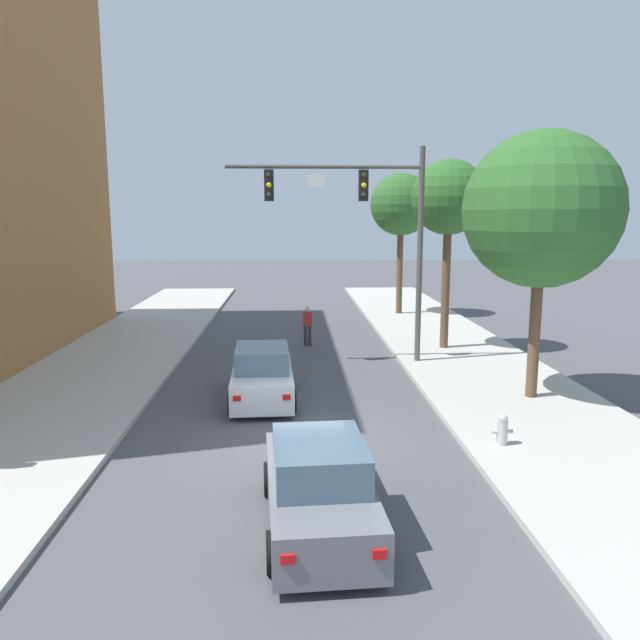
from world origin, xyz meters
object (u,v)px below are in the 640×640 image
(traffic_signal_mast, at_px, (365,214))
(car_following_grey, at_px, (319,488))
(pedestrian_crossing_road, at_px, (308,324))
(car_lead_white, at_px, (262,375))
(street_tree_second, at_px, (449,199))
(street_tree_third, at_px, (401,205))
(fire_hydrant, at_px, (502,429))
(street_tree_nearest, at_px, (542,210))

(traffic_signal_mast, bearing_deg, car_following_grey, -100.56)
(traffic_signal_mast, xyz_separation_m, pedestrian_crossing_road, (-1.92, 3.37, -4.44))
(traffic_signal_mast, relative_size, car_lead_white, 1.75)
(street_tree_second, distance_m, street_tree_third, 8.70)
(fire_hydrant, bearing_deg, car_lead_white, 143.19)
(car_lead_white, distance_m, street_tree_second, 10.64)
(pedestrian_crossing_road, bearing_deg, street_tree_second, -12.48)
(pedestrian_crossing_road, xyz_separation_m, street_tree_second, (5.38, -1.19, 5.03))
(traffic_signal_mast, distance_m, pedestrian_crossing_road, 5.90)
(traffic_signal_mast, height_order, fire_hydrant, traffic_signal_mast)
(fire_hydrant, height_order, street_tree_second, street_tree_second)
(street_tree_nearest, bearing_deg, pedestrian_crossing_road, 128.22)
(car_lead_white, xyz_separation_m, street_tree_second, (6.90, 6.20, 5.22))
(car_following_grey, bearing_deg, traffic_signal_mast, 79.44)
(car_lead_white, height_order, street_tree_nearest, street_tree_nearest)
(traffic_signal_mast, distance_m, street_tree_third, 11.35)
(car_lead_white, bearing_deg, car_following_grey, -80.19)
(street_tree_nearest, height_order, street_tree_second, street_tree_nearest)
(pedestrian_crossing_road, height_order, street_tree_nearest, street_tree_nearest)
(fire_hydrant, xyz_separation_m, street_tree_third, (0.99, 19.12, 5.35))
(traffic_signal_mast, height_order, car_following_grey, traffic_signal_mast)
(car_lead_white, distance_m, fire_hydrant, 7.04)
(pedestrian_crossing_road, bearing_deg, street_tree_nearest, -51.78)
(street_tree_nearest, bearing_deg, car_following_grey, -132.89)
(street_tree_nearest, xyz_separation_m, street_tree_second, (-0.87, 6.74, 0.49))
(car_lead_white, bearing_deg, street_tree_second, 41.96)
(car_lead_white, height_order, car_following_grey, same)
(fire_hydrant, relative_size, street_tree_nearest, 0.10)
(pedestrian_crossing_road, height_order, fire_hydrant, pedestrian_crossing_road)
(car_following_grey, relative_size, pedestrian_crossing_road, 2.64)
(car_lead_white, bearing_deg, street_tree_third, 66.01)
(car_lead_white, relative_size, pedestrian_crossing_road, 2.62)
(street_tree_nearest, height_order, street_tree_third, street_tree_nearest)
(fire_hydrant, bearing_deg, street_tree_third, 87.02)
(pedestrian_crossing_road, height_order, street_tree_second, street_tree_second)
(traffic_signal_mast, relative_size, pedestrian_crossing_road, 4.57)
(car_following_grey, relative_size, street_tree_second, 0.59)
(traffic_signal_mast, height_order, pedestrian_crossing_road, traffic_signal_mast)
(street_tree_second, relative_size, street_tree_third, 0.99)
(car_following_grey, height_order, pedestrian_crossing_road, pedestrian_crossing_road)
(traffic_signal_mast, relative_size, fire_hydrant, 10.42)
(car_lead_white, xyz_separation_m, car_following_grey, (1.30, -7.50, 0.00))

